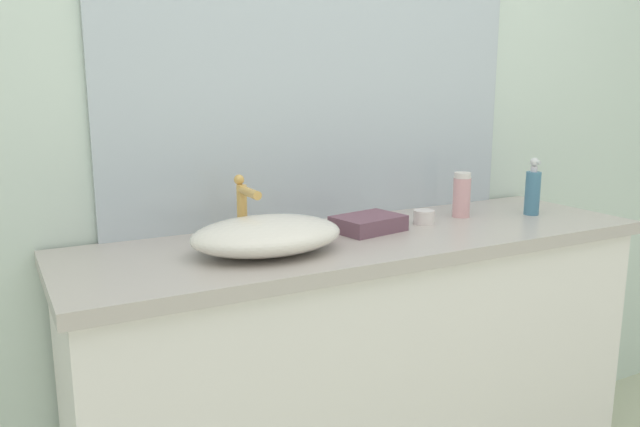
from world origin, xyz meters
TOP-DOWN VIEW (x-y plane):
  - bathroom_wall_rear at (0.00, 0.73)m, footprint 6.00×0.06m
  - vanity_counter at (0.08, 0.44)m, footprint 1.66×0.50m
  - wall_mirror_panel at (0.08, 0.69)m, footprint 1.35×0.01m
  - sink_basin at (-0.23, 0.40)m, footprint 0.39×0.28m
  - faucet at (-0.23, 0.55)m, footprint 0.03×0.14m
  - soap_dispenser at (0.70, 0.42)m, footprint 0.05×0.05m
  - lotion_bottle at (0.48, 0.50)m, footprint 0.05×0.05m
  - candle_jar at (0.31, 0.47)m, footprint 0.06×0.06m
  - folded_hand_towel at (0.11, 0.48)m, footprint 0.21×0.17m

SIDE VIEW (x-z plane):
  - vanity_counter at x=0.08m, z-range 0.00..0.92m
  - candle_jar at x=0.31m, z-range 0.91..0.96m
  - folded_hand_towel at x=0.11m, z-range 0.91..0.96m
  - sink_basin at x=-0.23m, z-range 0.91..1.00m
  - lotion_bottle at x=0.48m, z-range 0.91..1.05m
  - soap_dispenser at x=0.70m, z-range 0.90..1.08m
  - faucet at x=-0.23m, z-range 0.93..1.10m
  - bathroom_wall_rear at x=0.00m, z-range 0.00..2.60m
  - wall_mirror_panel at x=0.08m, z-range 0.91..1.94m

